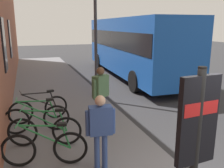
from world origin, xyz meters
The scene contains 11 objects.
ground centered at (6.00, -1.00, 0.00)m, with size 60.00×60.00×0.00m, color #2D2D30.
sidewalk_pavement centered at (8.00, 1.75, 0.06)m, with size 24.00×3.50×0.12m, color slate.
bicycle_nearest_sign centered at (2.19, 2.66, 0.51)m, with size 0.59×1.73×0.97m.
bicycle_mid_rack centered at (3.07, 2.58, 0.51)m, with size 0.62×1.72×0.97m.
bicycle_under_window centered at (3.94, 2.73, 0.51)m, with size 0.48×1.77×0.97m.
bicycle_far_end centered at (4.73, 2.62, 0.51)m, with size 0.50×1.76×0.97m.
transit_info_sign centered at (-0.37, 1.02, 1.72)m, with size 0.13×0.55×2.40m.
city_bus centered at (10.44, -3.00, 1.92)m, with size 10.60×3.01×3.35m.
pedestrian_crossing_street centered at (3.88, 0.93, 1.16)m, with size 0.48×0.55×1.71m.
pedestrian_by_facade centered at (1.68, 1.61, 1.07)m, with size 0.27×0.59×1.56m.
street_lamp centered at (6.55, 0.30, 3.43)m, with size 0.28×0.28×5.65m.
Camera 1 is at (-2.54, 2.87, 2.97)m, focal length 38.80 mm.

